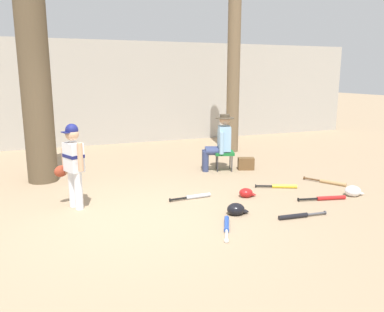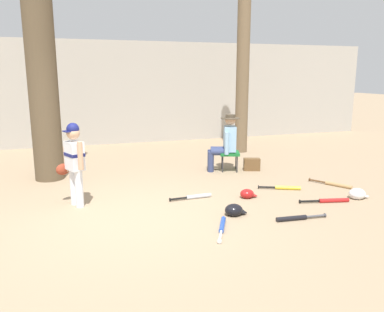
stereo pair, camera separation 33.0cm
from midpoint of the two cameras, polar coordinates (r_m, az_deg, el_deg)
name	(u,v)px [view 1 (the left image)]	position (r m, az deg, el deg)	size (l,w,h in m)	color
ground_plane	(136,219)	(5.63, -10.00, -9.22)	(60.00, 60.00, 0.00)	#9E8466
concrete_back_wall	(83,93)	(11.56, -16.68, 8.84)	(18.00, 0.36, 2.96)	#ADA89E
tree_near_player	(34,67)	(7.79, -23.44, 11.91)	(0.90, 0.90, 5.20)	brown
tree_behind_spectator	(234,55)	(10.17, 5.24, 14.59)	(0.48, 0.48, 5.45)	brown
young_ballplayer	(73,161)	(6.12, -18.70, -0.67)	(0.47, 0.55, 1.31)	white
folding_stool	(224,154)	(8.21, 3.62, 0.35)	(0.51, 0.51, 0.41)	#196B2D
seated_spectator	(220,141)	(8.15, 2.96, 2.25)	(0.68, 0.54, 1.20)	navy
handbag_beside_stool	(246,164)	(8.36, 6.86, -1.14)	(0.34, 0.18, 0.26)	brown
bat_aluminum_silver	(195,197)	(6.42, -1.03, -6.02)	(0.73, 0.09, 0.07)	#B7BCC6
bat_black_composite	(297,216)	(5.73, 13.65, -8.61)	(0.76, 0.12, 0.07)	black
bat_yellow_trainer	(281,186)	(7.13, 11.75, -4.41)	(0.70, 0.37, 0.07)	yellow
bat_blue_youth	(227,226)	(5.25, 3.32, -10.25)	(0.40, 0.72, 0.07)	#2347AD
bat_red_barrel	(327,198)	(6.66, 18.05, -5.94)	(0.81, 0.24, 0.07)	red
bat_wood_tan	(329,182)	(7.64, 18.50, -3.70)	(0.46, 0.73, 0.07)	tan
batting_helmet_white	(353,191)	(7.03, 21.45, -4.87)	(0.32, 0.25, 0.19)	silver
batting_helmet_red	(246,193)	(6.53, 6.56, -5.45)	(0.28, 0.21, 0.16)	#A81919
batting_helmet_black	(236,209)	(5.72, 4.86, -7.87)	(0.31, 0.24, 0.18)	black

